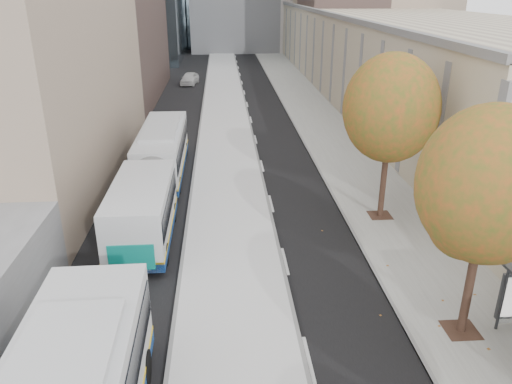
{
  "coord_description": "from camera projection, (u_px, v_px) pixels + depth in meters",
  "views": [
    {
      "loc": [
        -4.12,
        -0.03,
        10.63
      ],
      "look_at": [
        -2.76,
        19.62,
        2.5
      ],
      "focal_mm": 35.0,
      "sensor_mm": 36.0,
      "label": 1
    }
  ],
  "objects": [
    {
      "name": "building_tan",
      "position": [
        376.0,
        43.0,
        62.83
      ],
      "size": [
        18.0,
        92.0,
        8.0
      ],
      "primitive_type": "cube",
      "color": "gray",
      "rests_on": "ground"
    },
    {
      "name": "distant_car",
      "position": [
        190.0,
        78.0,
        58.23
      ],
      "size": [
        2.29,
        4.29,
        1.39
      ],
      "primitive_type": "imported",
      "rotation": [
        0.0,
        0.0,
        -0.16
      ],
      "color": "silver",
      "rests_on": "ground"
    },
    {
      "name": "bus_platform",
      "position": [
        226.0,
        143.0,
        36.35
      ],
      "size": [
        4.25,
        150.0,
        0.15
      ],
      "primitive_type": "cube",
      "color": "silver",
      "rests_on": "ground"
    },
    {
      "name": "tree_d",
      "position": [
        391.0,
        109.0,
        22.78
      ],
      "size": [
        4.4,
        4.4,
        7.6
      ],
      "color": "black",
      "rests_on": "sidewalk"
    },
    {
      "name": "bus_far",
      "position": [
        155.0,
        171.0,
        26.56
      ],
      "size": [
        2.53,
        16.75,
        2.79
      ],
      "rotation": [
        0.0,
        0.0,
        0.0
      ],
      "color": "#BBBEC2",
      "rests_on": "ground"
    },
    {
      "name": "sidewalk",
      "position": [
        334.0,
        141.0,
        36.87
      ],
      "size": [
        4.75,
        150.0,
        0.08
      ],
      "primitive_type": "cube",
      "color": "gray",
      "rests_on": "ground"
    },
    {
      "name": "tree_c",
      "position": [
        488.0,
        185.0,
        14.56
      ],
      "size": [
        4.2,
        4.2,
        7.28
      ],
      "color": "black",
      "rests_on": "sidewalk"
    }
  ]
}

